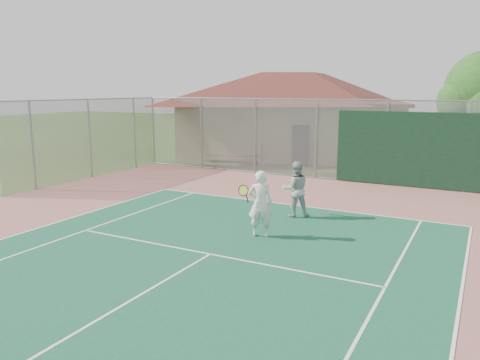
# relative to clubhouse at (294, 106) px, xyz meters

# --- Properties ---
(back_fence) EXTENTS (20.08, 0.11, 3.53)m
(back_fence) POSITION_rel_clubhouse_xyz_m (6.97, -7.05, -1.28)
(back_fence) COLOR gray
(back_fence) RESTS_ON ground
(side_fence_left) EXTENTS (0.08, 9.00, 3.50)m
(side_fence_left) POSITION_rel_clubhouse_xyz_m (-5.14, -11.53, -1.20)
(side_fence_left) COLOR gray
(side_fence_left) RESTS_ON ground
(clubhouse) EXTENTS (15.34, 12.19, 5.81)m
(clubhouse) POSITION_rel_clubhouse_xyz_m (0.00, 0.00, 0.00)
(clubhouse) COLOR tan
(clubhouse) RESTS_ON ground
(bleachers) EXTENTS (3.39, 2.41, 1.13)m
(bleachers) POSITION_rel_clubhouse_xyz_m (-1.58, -4.03, -2.35)
(bleachers) COLOR #B24629
(bleachers) RESTS_ON ground
(player_white_front) EXTENTS (0.90, 0.70, 1.81)m
(player_white_front) POSITION_rel_clubhouse_xyz_m (5.31, -15.79, -2.04)
(player_white_front) COLOR silver
(player_white_front) RESTS_ON ground
(player_grey_back) EXTENTS (1.06, 1.01, 1.73)m
(player_grey_back) POSITION_rel_clubhouse_xyz_m (5.41, -13.43, -2.08)
(player_grey_back) COLOR #A8ABAD
(player_grey_back) RESTS_ON ground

